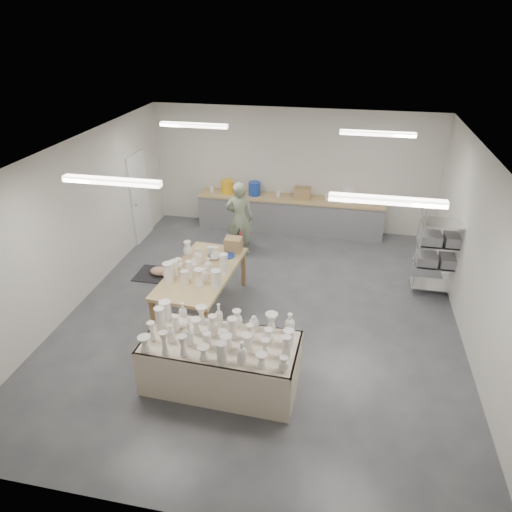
% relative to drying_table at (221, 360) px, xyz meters
% --- Properties ---
extents(room, '(8.00, 8.02, 3.00)m').
position_rel_drying_table_xyz_m(room, '(0.15, 2.00, 1.61)').
color(room, '#424449').
rests_on(room, ground).
extents(back_counter, '(4.60, 0.60, 1.24)m').
position_rel_drying_table_xyz_m(back_counter, '(0.25, 5.60, 0.04)').
color(back_counter, tan).
rests_on(back_counter, ground).
extents(wire_shelf, '(0.88, 0.48, 1.80)m').
position_rel_drying_table_xyz_m(wire_shelf, '(3.46, 3.32, 0.47)').
color(wire_shelf, silver).
rests_on(wire_shelf, ground).
extents(drying_table, '(2.28, 1.15, 1.16)m').
position_rel_drying_table_xyz_m(drying_table, '(0.00, 0.00, 0.00)').
color(drying_table, olive).
rests_on(drying_table, ground).
extents(work_table, '(1.26, 2.26, 1.20)m').
position_rel_drying_table_xyz_m(work_table, '(-0.84, 1.88, 0.40)').
color(work_table, tan).
rests_on(work_table, ground).
extents(rug, '(1.00, 0.70, 0.02)m').
position_rel_drying_table_xyz_m(rug, '(-2.14, 2.83, -0.43)').
color(rug, black).
rests_on(rug, ground).
extents(cat, '(0.41, 0.31, 0.17)m').
position_rel_drying_table_xyz_m(cat, '(-2.12, 2.81, -0.34)').
color(cat, white).
rests_on(cat, rug).
extents(potter, '(0.67, 0.47, 1.72)m').
position_rel_drying_table_xyz_m(potter, '(-0.69, 4.17, 0.42)').
color(potter, gray).
rests_on(potter, ground).
extents(red_stool, '(0.48, 0.48, 0.35)m').
position_rel_drying_table_xyz_m(red_stool, '(-0.69, 4.44, -0.13)').
color(red_stool, '#B0192D').
rests_on(red_stool, ground).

